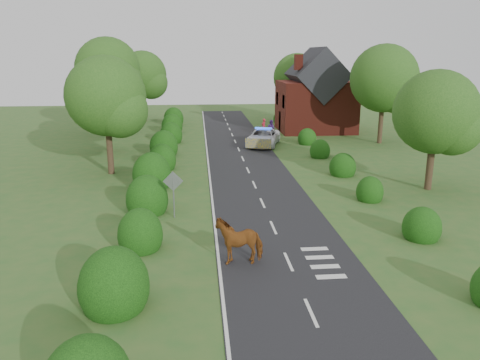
{
  "coord_description": "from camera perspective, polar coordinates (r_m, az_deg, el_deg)",
  "views": [
    {
      "loc": [
        -3.63,
        -21.7,
        8.39
      ],
      "look_at": [
        -1.27,
        4.52,
        1.3
      ],
      "focal_mm": 35.0,
      "sensor_mm": 36.0,
      "label": 1
    }
  ],
  "objects": [
    {
      "name": "tree_left_a",
      "position": [
        34.25,
        -15.64,
        9.41
      ],
      "size": [
        5.74,
        5.6,
        8.38
      ],
      "color": "#332316",
      "rests_on": "ground"
    },
    {
      "name": "tree_right_c",
      "position": [
        61.01,
        7.23,
        12.09
      ],
      "size": [
        6.15,
        6.0,
        8.58
      ],
      "color": "#332316",
      "rests_on": "ground"
    },
    {
      "name": "police_van",
      "position": [
        44.49,
        2.86,
        5.22
      ],
      "size": [
        4.15,
        6.2,
        1.72
      ],
      "rotation": [
        0.0,
        0.0,
        -0.3
      ],
      "color": "white",
      "rests_on": "ground"
    },
    {
      "name": "tree_left_d",
      "position": [
        61.97,
        -11.52,
        12.23
      ],
      "size": [
        6.15,
        6.0,
        8.89
      ],
      "color": "#332316",
      "rests_on": "ground"
    },
    {
      "name": "tree_right_b",
      "position": [
        47.15,
        17.55,
        11.41
      ],
      "size": [
        6.56,
        6.4,
        9.4
      ],
      "color": "#332316",
      "rests_on": "ground"
    },
    {
      "name": "hedgerow_right",
      "position": [
        35.35,
        11.81,
        1.94
      ],
      "size": [
        2.1,
        45.78,
        2.1
      ],
      "color": "black",
      "rests_on": "ground"
    },
    {
      "name": "road_markings",
      "position": [
        35.69,
        -1.74,
        1.51
      ],
      "size": [
        4.96,
        70.0,
        0.01
      ],
      "color": "white",
      "rests_on": "road"
    },
    {
      "name": "tree_left_b",
      "position": [
        42.39,
        -15.73,
        9.99
      ],
      "size": [
        5.74,
        5.6,
        8.07
      ],
      "color": "#332316",
      "rests_on": "ground"
    },
    {
      "name": "road_sign",
      "position": [
        24.68,
        -8.13,
        -0.93
      ],
      "size": [
        1.06,
        0.08,
        2.53
      ],
      "color": "gray",
      "rests_on": "ground"
    },
    {
      "name": "ground",
      "position": [
        23.55,
        4.08,
        -5.84
      ],
      "size": [
        120.0,
        120.0,
        0.0
      ],
      "primitive_type": "plane",
      "color": "#306026"
    },
    {
      "name": "road",
      "position": [
        37.82,
        0.49,
        2.27
      ],
      "size": [
        6.0,
        70.0,
        0.02
      ],
      "primitive_type": "cube",
      "color": "black",
      "rests_on": "ground"
    },
    {
      "name": "pedestrian_purple",
      "position": [
        49.09,
        3.79,
        6.27
      ],
      "size": [
        1.11,
        1.11,
        1.81
      ],
      "primitive_type": "imported",
      "rotation": [
        0.0,
        0.0,
        2.37
      ],
      "color": "#51297A",
      "rests_on": "ground"
    },
    {
      "name": "hedgerow_left",
      "position": [
        34.38,
        -9.83,
        2.0
      ],
      "size": [
        2.75,
        50.41,
        3.0
      ],
      "color": "black",
      "rests_on": "ground"
    },
    {
      "name": "cow",
      "position": [
        19.66,
        -0.09,
        -7.66
      ],
      "size": [
        2.33,
        1.37,
        1.59
      ],
      "primitive_type": "imported",
      "rotation": [
        0.0,
        0.0,
        -1.49
      ],
      "color": "brown",
      "rests_on": "ground"
    },
    {
      "name": "tree_right_a",
      "position": [
        31.53,
        23.21,
        7.23
      ],
      "size": [
        5.33,
        5.2,
        7.56
      ],
      "color": "#332316",
      "rests_on": "ground"
    },
    {
      "name": "pedestrian_red",
      "position": [
        51.29,
        2.9,
        6.57
      ],
      "size": [
        0.7,
        0.7,
        1.64
      ],
      "primitive_type": "imported",
      "rotation": [
        0.0,
        0.0,
        3.92
      ],
      "color": "#BB2337",
      "rests_on": "ground"
    },
    {
      "name": "house",
      "position": [
        53.54,
        9.2,
        9.95
      ],
      "size": [
        8.0,
        7.4,
        9.17
      ],
      "color": "maroon",
      "rests_on": "ground"
    },
    {
      "name": "tree_left_c",
      "position": [
        52.36,
        -15.49,
        12.51
      ],
      "size": [
        6.97,
        6.8,
        10.22
      ],
      "color": "#332316",
      "rests_on": "ground"
    }
  ]
}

